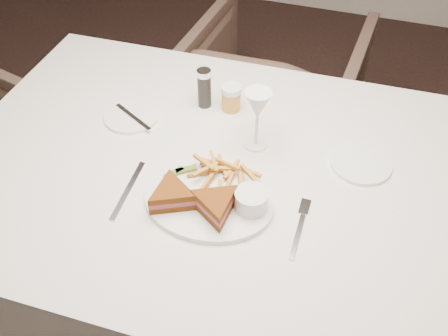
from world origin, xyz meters
The scene contains 4 objects.
ground centered at (0.00, 0.00, 0.00)m, with size 5.00×5.00×0.00m, color black.
table centered at (0.09, 0.04, 0.38)m, with size 1.51×1.00×0.75m, color silver.
chair_far centered at (0.00, 0.95, 0.36)m, with size 0.71×0.66×0.73m, color #4B382E.
table_setting centered at (0.08, -0.01, 0.79)m, with size 0.82×0.60×0.18m.
Camera 1 is at (0.37, -0.85, 1.67)m, focal length 40.00 mm.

